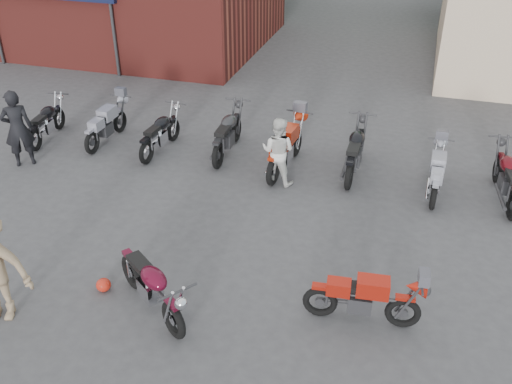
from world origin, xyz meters
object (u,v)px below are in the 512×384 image
(person_light, at_px, (278,151))
(row_bike_1, at_px, (106,122))
(sportbike, at_px, (365,296))
(person_dark, at_px, (18,128))
(vintage_motorcycle, at_px, (151,283))
(row_bike_3, at_px, (228,131))
(row_bike_4, at_px, (286,145))
(helmet, at_px, (104,285))
(row_bike_0, at_px, (47,120))
(row_bike_5, at_px, (355,149))
(row_bike_2, at_px, (160,131))
(row_bike_6, at_px, (437,172))
(row_bike_7, at_px, (508,175))

(person_light, bearing_deg, row_bike_1, -3.17)
(sportbike, bearing_deg, person_dark, 154.85)
(vintage_motorcycle, relative_size, row_bike_3, 0.96)
(row_bike_4, bearing_deg, helmet, 165.59)
(row_bike_0, xyz_separation_m, row_bike_1, (1.57, 0.28, 0.01))
(row_bike_4, distance_m, row_bike_5, 1.61)
(helmet, xyz_separation_m, row_bike_2, (-1.30, 5.20, 0.43))
(row_bike_3, xyz_separation_m, row_bike_4, (1.57, -0.38, 0.01))
(sportbike, distance_m, row_bike_1, 8.65)
(person_dark, distance_m, row_bike_6, 9.62)
(vintage_motorcycle, distance_m, row_bike_3, 5.81)
(row_bike_3, height_order, row_bike_5, row_bike_5)
(row_bike_0, bearing_deg, person_light, -102.53)
(row_bike_3, height_order, row_bike_7, row_bike_3)
(row_bike_1, xyz_separation_m, row_bike_7, (9.64, -0.13, 0.06))
(person_light, distance_m, row_bike_5, 1.88)
(person_light, relative_size, row_bike_4, 0.74)
(row_bike_3, bearing_deg, helmet, 174.50)
(vintage_motorcycle, height_order, row_bike_3, row_bike_3)
(row_bike_7, bearing_deg, row_bike_4, 82.83)
(vintage_motorcycle, xyz_separation_m, row_bike_1, (-3.92, 5.51, -0.04))
(row_bike_7, bearing_deg, row_bike_5, 77.57)
(row_bike_0, height_order, row_bike_7, row_bike_7)
(sportbike, distance_m, person_light, 4.68)
(row_bike_1, bearing_deg, person_dark, 144.22)
(person_light, bearing_deg, row_bike_4, -84.88)
(helmet, distance_m, row_bike_6, 7.34)
(row_bike_3, bearing_deg, row_bike_6, -97.96)
(row_bike_4, bearing_deg, sportbike, -146.40)
(row_bike_4, bearing_deg, row_bike_3, 82.19)
(row_bike_2, bearing_deg, person_dark, 123.17)
(person_dark, bearing_deg, row_bike_0, -117.36)
(vintage_motorcycle, height_order, row_bike_2, vintage_motorcycle)
(row_bike_0, height_order, row_bike_1, row_bike_1)
(row_bike_4, bearing_deg, person_dark, 110.31)
(sportbike, bearing_deg, vintage_motorcycle, -172.63)
(row_bike_0, bearing_deg, row_bike_6, -97.77)
(row_bike_7, bearing_deg, vintage_motorcycle, 126.12)
(sportbike, relative_size, row_bike_5, 0.84)
(row_bike_4, distance_m, row_bike_6, 3.42)
(person_dark, distance_m, row_bike_2, 3.31)
(person_light, height_order, row_bike_1, person_light)
(vintage_motorcycle, height_order, helmet, vintage_motorcycle)
(row_bike_1, distance_m, row_bike_4, 4.78)
(helmet, distance_m, person_light, 4.92)
(row_bike_2, bearing_deg, vintage_motorcycle, -152.37)
(row_bike_4, bearing_deg, row_bike_6, -86.44)
(person_dark, height_order, row_bike_7, person_dark)
(sportbike, xyz_separation_m, row_bike_4, (-2.44, 4.65, 0.09))
(helmet, relative_size, row_bike_6, 0.14)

